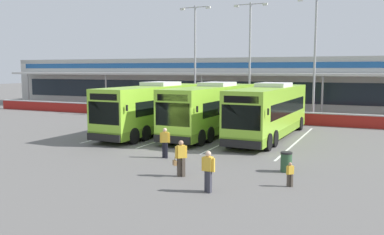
% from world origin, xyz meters
% --- Properties ---
extents(ground_plane, '(200.00, 200.00, 0.00)m').
position_xyz_m(ground_plane, '(0.00, 0.00, 0.00)').
color(ground_plane, '#605E5B').
extents(terminal_building, '(70.00, 13.00, 6.00)m').
position_xyz_m(terminal_building, '(-0.00, 26.91, 3.01)').
color(terminal_building, '#B7B7B2').
rests_on(terminal_building, ground).
extents(red_barrier_wall, '(60.00, 0.40, 1.10)m').
position_xyz_m(red_barrier_wall, '(0.00, 14.50, 0.56)').
color(red_barrier_wall, maroon).
rests_on(red_barrier_wall, ground).
extents(coach_bus_leftmost, '(3.15, 12.22, 3.78)m').
position_xyz_m(coach_bus_leftmost, '(-4.09, 5.34, 1.79)').
color(coach_bus_leftmost, '#8CC633').
rests_on(coach_bus_leftmost, ground).
extents(coach_bus_left_centre, '(3.15, 12.22, 3.78)m').
position_xyz_m(coach_bus_left_centre, '(0.07, 6.44, 1.79)').
color(coach_bus_left_centre, '#8CC633').
rests_on(coach_bus_left_centre, ground).
extents(coach_bus_centre, '(3.15, 12.22, 3.78)m').
position_xyz_m(coach_bus_centre, '(4.24, 6.70, 1.79)').
color(coach_bus_centre, '#8CC633').
rests_on(coach_bus_centre, ground).
extents(bay_stripe_far_west, '(0.14, 13.00, 0.01)m').
position_xyz_m(bay_stripe_far_west, '(-6.30, 6.00, 0.00)').
color(bay_stripe_far_west, silver).
rests_on(bay_stripe_far_west, ground).
extents(bay_stripe_west, '(0.14, 13.00, 0.01)m').
position_xyz_m(bay_stripe_west, '(-2.10, 6.00, 0.00)').
color(bay_stripe_west, silver).
rests_on(bay_stripe_west, ground).
extents(bay_stripe_mid_west, '(0.14, 13.00, 0.01)m').
position_xyz_m(bay_stripe_mid_west, '(2.10, 6.00, 0.00)').
color(bay_stripe_mid_west, silver).
rests_on(bay_stripe_mid_west, ground).
extents(bay_stripe_centre, '(0.14, 13.00, 0.01)m').
position_xyz_m(bay_stripe_centre, '(6.30, 6.00, 0.00)').
color(bay_stripe_centre, silver).
rests_on(bay_stripe_centre, ground).
extents(pedestrian_with_handbag, '(0.59, 0.54, 1.62)m').
position_xyz_m(pedestrian_with_handbag, '(3.19, -5.24, 0.86)').
color(pedestrian_with_handbag, '#4C4238').
rests_on(pedestrian_with_handbag, ground).
extents(pedestrian_in_dark_coat, '(0.53, 0.33, 1.62)m').
position_xyz_m(pedestrian_in_dark_coat, '(0.74, -2.11, 0.87)').
color(pedestrian_in_dark_coat, black).
rests_on(pedestrian_in_dark_coat, ground).
extents(pedestrian_child, '(0.28, 0.27, 1.00)m').
position_xyz_m(pedestrian_child, '(7.93, -4.87, 0.54)').
color(pedestrian_child, '#4C4238').
rests_on(pedestrian_child, ground).
extents(pedestrian_near_bin, '(0.54, 0.32, 1.62)m').
position_xyz_m(pedestrian_near_bin, '(5.19, -6.93, 0.87)').
color(pedestrian_near_bin, '#33333D').
rests_on(pedestrian_near_bin, ground).
extents(lamp_post_west, '(3.24, 0.28, 11.00)m').
position_xyz_m(lamp_post_west, '(-5.97, 17.02, 6.29)').
color(lamp_post_west, '#9E9EA3').
rests_on(lamp_post_west, ground).
extents(lamp_post_centre, '(3.24, 0.28, 11.00)m').
position_xyz_m(lamp_post_centre, '(-0.38, 17.37, 6.29)').
color(lamp_post_centre, '#9E9EA3').
rests_on(lamp_post_centre, ground).
extents(lamp_post_east, '(3.24, 0.28, 11.00)m').
position_xyz_m(lamp_post_east, '(5.82, 16.28, 6.29)').
color(lamp_post_east, '#9E9EA3').
rests_on(lamp_post_east, ground).
extents(litter_bin, '(0.54, 0.54, 0.93)m').
position_xyz_m(litter_bin, '(7.29, -2.49, 0.47)').
color(litter_bin, '#2D5133').
rests_on(litter_bin, ground).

